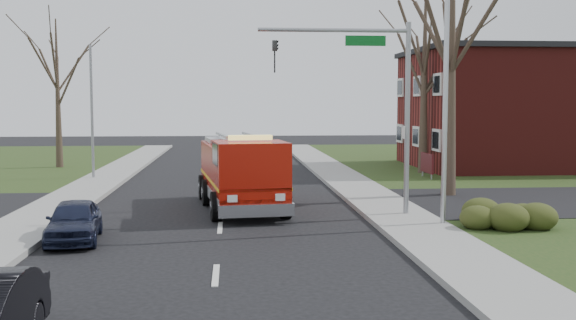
{
  "coord_description": "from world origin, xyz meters",
  "views": [
    {
      "loc": [
        0.4,
        -21.55,
        4.05
      ],
      "look_at": [
        2.38,
        2.17,
        2.0
      ],
      "focal_mm": 42.0,
      "sensor_mm": 36.0,
      "label": 1
    }
  ],
  "objects": [
    {
      "name": "utility_pole_far",
      "position": [
        -6.8,
        14.0,
        3.5
      ],
      "size": [
        0.14,
        0.14,
        7.0
      ],
      "primitive_type": "cylinder",
      "color": "gray",
      "rests_on": "ground"
    },
    {
      "name": "streetlight_pole",
      "position": [
        7.14,
        -0.5,
        4.55
      ],
      "size": [
        1.48,
        0.16,
        8.4
      ],
      "color": "#B7BABF",
      "rests_on": "ground"
    },
    {
      "name": "bare_tree_far",
      "position": [
        11.0,
        15.0,
        6.49
      ],
      "size": [
        5.25,
        5.25,
        10.5
      ],
      "color": "#3A2D22",
      "rests_on": "ground"
    },
    {
      "name": "traffic_signal_mast",
      "position": [
        5.21,
        1.5,
        4.71
      ],
      "size": [
        5.29,
        0.18,
        6.8
      ],
      "color": "gray",
      "rests_on": "ground"
    },
    {
      "name": "health_center_sign",
      "position": [
        10.5,
        12.5,
        0.88
      ],
      "size": [
        0.12,
        2.0,
        1.4
      ],
      "color": "#461014",
      "rests_on": "ground"
    },
    {
      "name": "sidewalk_right",
      "position": [
        6.2,
        0.0,
        0.07
      ],
      "size": [
        2.4,
        80.0,
        0.15
      ],
      "primitive_type": "cube",
      "color": "gray",
      "rests_on": "ground"
    },
    {
      "name": "bare_tree_left",
      "position": [
        -10.0,
        20.0,
        5.56
      ],
      "size": [
        4.5,
        4.5,
        9.0
      ],
      "color": "#3A2D22",
      "rests_on": "ground"
    },
    {
      "name": "ground",
      "position": [
        0.0,
        0.0,
        0.0
      ],
      "size": [
        120.0,
        120.0,
        0.0
      ],
      "primitive_type": "plane",
      "color": "black",
      "rests_on": "ground"
    },
    {
      "name": "brick_building",
      "position": [
        19.0,
        18.0,
        3.66
      ],
      "size": [
        15.4,
        10.4,
        7.25
      ],
      "color": "maroon",
      "rests_on": "ground"
    },
    {
      "name": "fire_engine",
      "position": [
        0.75,
        3.77,
        1.32
      ],
      "size": [
        3.5,
        7.51,
        2.92
      ],
      "rotation": [
        0.0,
        0.0,
        0.12
      ],
      "color": "#A21207",
      "rests_on": "ground"
    },
    {
      "name": "bare_tree_near",
      "position": [
        9.5,
        6.0,
        7.41
      ],
      "size": [
        6.0,
        6.0,
        12.0
      ],
      "color": "#3A2D22",
      "rests_on": "ground"
    },
    {
      "name": "parked_car_maroon",
      "position": [
        -4.2,
        -1.73,
        0.61
      ],
      "size": [
        1.83,
        3.71,
        1.22
      ],
      "primitive_type": "imported",
      "rotation": [
        0.0,
        0.0,
        0.11
      ],
      "color": "#161B31",
      "rests_on": "ground"
    },
    {
      "name": "hedge_corner",
      "position": [
        9.0,
        -1.0,
        0.58
      ],
      "size": [
        2.8,
        2.0,
        0.9
      ],
      "primitive_type": "ellipsoid",
      "color": "#303C16",
      "rests_on": "lawn_right"
    },
    {
      "name": "sidewalk_left",
      "position": [
        -6.2,
        0.0,
        0.07
      ],
      "size": [
        2.4,
        80.0,
        0.15
      ],
      "primitive_type": "cube",
      "color": "gray",
      "rests_on": "ground"
    }
  ]
}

